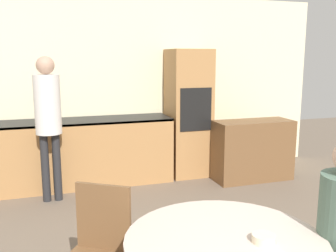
# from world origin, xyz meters

# --- Properties ---
(wall_back) EXTENTS (6.01, 0.05, 2.60)m
(wall_back) POSITION_xyz_m (0.00, 4.69, 1.30)
(wall_back) COLOR beige
(wall_back) RESTS_ON ground_plane
(kitchen_counter) EXTENTS (2.64, 0.60, 0.90)m
(kitchen_counter) POSITION_xyz_m (-0.83, 4.34, 0.46)
(kitchen_counter) COLOR #AD7A47
(kitchen_counter) RESTS_ON ground_plane
(oven_unit) EXTENTS (0.58, 0.59, 1.83)m
(oven_unit) POSITION_xyz_m (0.82, 4.35, 0.92)
(oven_unit) COLOR #AD7A47
(oven_unit) RESTS_ON ground_plane
(sideboard) EXTENTS (1.11, 0.45, 0.85)m
(sideboard) POSITION_xyz_m (1.60, 3.83, 0.42)
(sideboard) COLOR brown
(sideboard) RESTS_ON ground_plane
(chair_far_left) EXTENTS (0.55, 0.55, 0.91)m
(chair_far_left) POSITION_xyz_m (-0.87, 1.54, 0.52)
(chair_far_left) COLOR brown
(chair_far_left) RESTS_ON ground_plane
(person_standing) EXTENTS (0.30, 0.30, 1.74)m
(person_standing) POSITION_xyz_m (-1.13, 3.85, 1.09)
(person_standing) COLOR #262628
(person_standing) RESTS_ON ground_plane
(bowl_near) EXTENTS (0.13, 0.13, 0.04)m
(bowl_near) POSITION_xyz_m (-0.05, 0.92, 0.76)
(bowl_near) COLOR beige
(bowl_near) RESTS_ON dining_table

